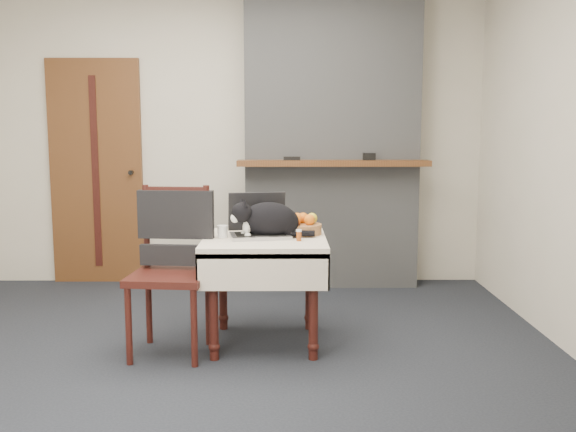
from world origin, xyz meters
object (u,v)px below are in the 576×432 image
(laptop, at_px, (259,225))
(fruit_basket, at_px, (303,226))
(side_table, at_px, (265,255))
(door, at_px, (96,172))
(cream_jar, at_px, (223,231))
(cat, at_px, (270,220))
(pill_bottle, at_px, (299,235))
(chair, at_px, (173,246))

(laptop, distance_m, fruit_basket, 0.30)
(side_table, bearing_deg, door, 132.18)
(cream_jar, bearing_deg, cat, 1.85)
(side_table, height_order, laptop, laptop)
(laptop, distance_m, cat, 0.10)
(cream_jar, relative_size, pill_bottle, 1.08)
(door, height_order, cat, door)
(pill_bottle, bearing_deg, cream_jar, 165.05)
(laptop, bearing_deg, side_table, -64.31)
(pill_bottle, xyz_separation_m, fruit_basket, (0.03, 0.25, 0.02))
(cream_jar, bearing_deg, fruit_basket, 13.58)
(cream_jar, relative_size, fruit_basket, 0.32)
(laptop, relative_size, pill_bottle, 5.85)
(laptop, relative_size, cream_jar, 5.41)
(pill_bottle, bearing_deg, chair, 177.61)
(side_table, height_order, fruit_basket, fruit_basket)
(door, xyz_separation_m, fruit_basket, (1.81, -1.59, -0.24))
(cat, distance_m, cream_jar, 0.31)
(side_table, height_order, cream_jar, cream_jar)
(cream_jar, distance_m, chair, 0.33)
(laptop, height_order, chair, chair)
(cream_jar, relative_size, chair, 0.08)
(cream_jar, distance_m, pill_bottle, 0.50)
(chair, bearing_deg, cream_jar, 23.33)
(side_table, distance_m, cream_jar, 0.31)
(laptop, xyz_separation_m, fruit_basket, (0.29, 0.07, -0.01))
(pill_bottle, bearing_deg, cat, 142.43)
(cream_jar, height_order, pill_bottle, cream_jar)
(fruit_basket, bearing_deg, side_table, -153.18)
(chair, bearing_deg, cat, 15.52)
(cat, height_order, pill_bottle, cat)
(laptop, distance_m, chair, 0.56)
(side_table, xyz_separation_m, fruit_basket, (0.25, 0.13, 0.17))
(door, distance_m, laptop, 2.26)
(door, xyz_separation_m, cat, (1.59, -1.71, -0.19))
(side_table, bearing_deg, cream_jar, 179.74)
(door, height_order, cream_jar, door)
(side_table, bearing_deg, fruit_basket, 26.82)
(laptop, xyz_separation_m, cream_jar, (-0.23, -0.05, -0.03))
(side_table, xyz_separation_m, pill_bottle, (0.22, -0.13, 0.15))
(door, height_order, side_table, door)
(door, bearing_deg, cat, -47.01)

